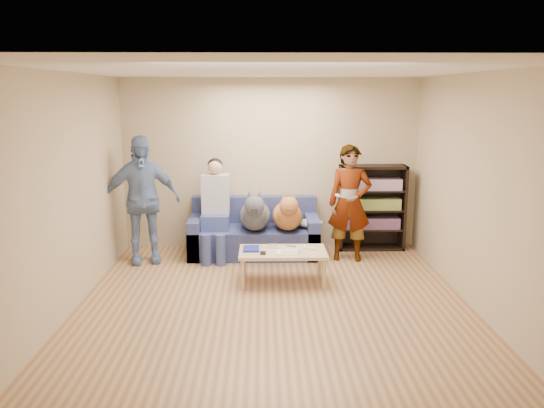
{
  "coord_description": "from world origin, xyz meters",
  "views": [
    {
      "loc": [
        -0.13,
        -5.57,
        2.38
      ],
      "look_at": [
        0.0,
        1.2,
        0.95
      ],
      "focal_mm": 35.0,
      "sensor_mm": 36.0,
      "label": 1
    }
  ],
  "objects_px": {
    "dog_gray": "(255,214)",
    "bookshelf": "(372,206)",
    "sofa": "(254,235)",
    "person_seated": "(215,205)",
    "person_standing_right": "(350,203)",
    "notebook_blue": "(251,249)",
    "coffee_table": "(283,254)",
    "dog_tan": "(288,214)",
    "camera_silver": "(273,246)",
    "person_standing_left": "(141,200)"
  },
  "relations": [
    {
      "from": "notebook_blue",
      "to": "person_seated",
      "type": "height_order",
      "value": "person_seated"
    },
    {
      "from": "person_seated",
      "to": "dog_tan",
      "type": "height_order",
      "value": "person_seated"
    },
    {
      "from": "dog_gray",
      "to": "coffee_table",
      "type": "bearing_deg",
      "value": -70.41
    },
    {
      "from": "sofa",
      "to": "dog_tan",
      "type": "distance_m",
      "value": 0.65
    },
    {
      "from": "person_seated",
      "to": "coffee_table",
      "type": "distance_m",
      "value": 1.51
    },
    {
      "from": "notebook_blue",
      "to": "camera_silver",
      "type": "relative_size",
      "value": 2.36
    },
    {
      "from": "person_standing_left",
      "to": "dog_tan",
      "type": "relative_size",
      "value": 1.54
    },
    {
      "from": "person_standing_right",
      "to": "notebook_blue",
      "type": "bearing_deg",
      "value": -140.85
    },
    {
      "from": "person_seated",
      "to": "dog_gray",
      "type": "relative_size",
      "value": 1.16
    },
    {
      "from": "person_standing_left",
      "to": "dog_gray",
      "type": "relative_size",
      "value": 1.42
    },
    {
      "from": "sofa",
      "to": "coffee_table",
      "type": "bearing_deg",
      "value": -72.99
    },
    {
      "from": "person_standing_right",
      "to": "sofa",
      "type": "relative_size",
      "value": 0.88
    },
    {
      "from": "camera_silver",
      "to": "bookshelf",
      "type": "relative_size",
      "value": 0.08
    },
    {
      "from": "sofa",
      "to": "person_seated",
      "type": "bearing_deg",
      "value": -167.29
    },
    {
      "from": "person_standing_left",
      "to": "dog_gray",
      "type": "distance_m",
      "value": 1.61
    },
    {
      "from": "camera_silver",
      "to": "sofa",
      "type": "distance_m",
      "value": 1.16
    },
    {
      "from": "person_standing_left",
      "to": "notebook_blue",
      "type": "height_order",
      "value": "person_standing_left"
    },
    {
      "from": "sofa",
      "to": "coffee_table",
      "type": "distance_m",
      "value": 1.3
    },
    {
      "from": "person_seated",
      "to": "notebook_blue",
      "type": "bearing_deg",
      "value": -63.05
    },
    {
      "from": "dog_gray",
      "to": "bookshelf",
      "type": "bearing_deg",
      "value": 14.22
    },
    {
      "from": "coffee_table",
      "to": "bookshelf",
      "type": "distance_m",
      "value": 2.07
    },
    {
      "from": "bookshelf",
      "to": "camera_silver",
      "type": "bearing_deg",
      "value": -138.67
    },
    {
      "from": "coffee_table",
      "to": "bookshelf",
      "type": "bearing_deg",
      "value": 46.08
    },
    {
      "from": "dog_gray",
      "to": "camera_silver",
      "type": "bearing_deg",
      "value": -74.88
    },
    {
      "from": "camera_silver",
      "to": "person_standing_left",
      "type": "bearing_deg",
      "value": 157.47
    },
    {
      "from": "notebook_blue",
      "to": "coffee_table",
      "type": "height_order",
      "value": "notebook_blue"
    },
    {
      "from": "person_standing_left",
      "to": "sofa",
      "type": "bearing_deg",
      "value": -3.16
    },
    {
      "from": "person_standing_left",
      "to": "sofa",
      "type": "relative_size",
      "value": 0.95
    },
    {
      "from": "person_seated",
      "to": "bookshelf",
      "type": "xyz_separation_m",
      "value": [
        2.36,
        0.36,
        -0.09
      ]
    },
    {
      "from": "camera_silver",
      "to": "person_seated",
      "type": "relative_size",
      "value": 0.07
    },
    {
      "from": "sofa",
      "to": "dog_tan",
      "type": "relative_size",
      "value": 1.61
    },
    {
      "from": "camera_silver",
      "to": "dog_gray",
      "type": "relative_size",
      "value": 0.09
    },
    {
      "from": "sofa",
      "to": "bookshelf",
      "type": "height_order",
      "value": "bookshelf"
    },
    {
      "from": "dog_gray",
      "to": "bookshelf",
      "type": "relative_size",
      "value": 0.98
    },
    {
      "from": "dog_gray",
      "to": "bookshelf",
      "type": "xyz_separation_m",
      "value": [
        1.78,
        0.45,
        0.02
      ]
    },
    {
      "from": "person_seated",
      "to": "bookshelf",
      "type": "relative_size",
      "value": 1.13
    },
    {
      "from": "notebook_blue",
      "to": "camera_silver",
      "type": "height_order",
      "value": "camera_silver"
    },
    {
      "from": "person_standing_right",
      "to": "camera_silver",
      "type": "xyz_separation_m",
      "value": [
        -1.11,
        -0.81,
        -0.39
      ]
    },
    {
      "from": "person_standing_left",
      "to": "bookshelf",
      "type": "bearing_deg",
      "value": -6.09
    },
    {
      "from": "dog_gray",
      "to": "coffee_table",
      "type": "distance_m",
      "value": 1.12
    },
    {
      "from": "person_standing_right",
      "to": "person_standing_left",
      "type": "height_order",
      "value": "person_standing_left"
    },
    {
      "from": "bookshelf",
      "to": "dog_gray",
      "type": "bearing_deg",
      "value": -165.78
    },
    {
      "from": "notebook_blue",
      "to": "bookshelf",
      "type": "height_order",
      "value": "bookshelf"
    },
    {
      "from": "notebook_blue",
      "to": "sofa",
      "type": "xyz_separation_m",
      "value": [
        0.02,
        1.19,
        -0.15
      ]
    },
    {
      "from": "dog_tan",
      "to": "coffee_table",
      "type": "xyz_separation_m",
      "value": [
        -0.11,
        -1.03,
        -0.28
      ]
    },
    {
      "from": "dog_gray",
      "to": "bookshelf",
      "type": "height_order",
      "value": "bookshelf"
    },
    {
      "from": "person_standing_left",
      "to": "person_seated",
      "type": "xyz_separation_m",
      "value": [
        1.01,
        0.23,
        -0.13
      ]
    },
    {
      "from": "person_seated",
      "to": "person_standing_right",
      "type": "bearing_deg",
      "value": -5.45
    },
    {
      "from": "camera_silver",
      "to": "person_seated",
      "type": "distance_m",
      "value": 1.33
    },
    {
      "from": "notebook_blue",
      "to": "camera_silver",
      "type": "bearing_deg",
      "value": 14.04
    }
  ]
}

